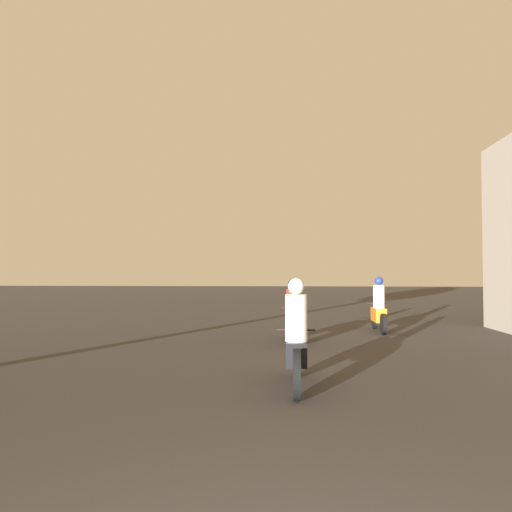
# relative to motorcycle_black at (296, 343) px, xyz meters

# --- Properties ---
(motorcycle_black) EXTENTS (0.60, 2.14, 1.60)m
(motorcycle_black) POSITION_rel_motorcycle_black_xyz_m (0.00, 0.00, 0.00)
(motorcycle_black) COLOR black
(motorcycle_black) RESTS_ON ground_plane
(motorcycle_green) EXTENTS (0.60, 2.06, 1.53)m
(motorcycle_green) POSITION_rel_motorcycle_black_xyz_m (-0.04, 4.76, -0.03)
(motorcycle_green) COLOR black
(motorcycle_green) RESTS_ON ground_plane
(motorcycle_orange) EXTENTS (0.60, 2.03, 1.57)m
(motorcycle_orange) POSITION_rel_motorcycle_black_xyz_m (2.41, 7.10, -0.02)
(motorcycle_orange) COLOR black
(motorcycle_orange) RESTS_ON ground_plane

